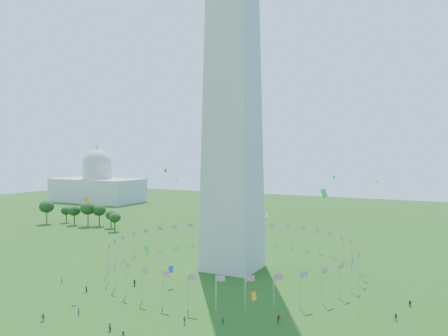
# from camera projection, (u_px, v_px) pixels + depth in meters

# --- Properties ---
(ground) EXTENTS (600.00, 600.00, 0.00)m
(ground) POSITION_uv_depth(u_px,v_px,m) (138.00, 320.00, 99.33)
(ground) COLOR #1B4710
(ground) RESTS_ON ground
(washington_monument) EXTENTS (16.80, 16.80, 169.00)m
(washington_monument) POSITION_uv_depth(u_px,v_px,m) (233.00, 10.00, 140.97)
(washington_monument) COLOR beige
(washington_monument) RESTS_ON ground
(flag_ring) EXTENTS (80.24, 80.24, 9.00)m
(flag_ring) POSITION_uv_depth(u_px,v_px,m) (233.00, 255.00, 143.76)
(flag_ring) COLOR silver
(flag_ring) RESTS_ON ground
(capitol_building) EXTENTS (70.00, 35.00, 46.00)m
(capitol_building) POSITION_uv_depth(u_px,v_px,m) (97.00, 172.00, 340.28)
(capitol_building) COLOR beige
(capitol_building) RESTS_ON ground
(crowd) EXTENTS (93.67, 58.34, 1.94)m
(crowd) POSITION_uv_depth(u_px,v_px,m) (176.00, 317.00, 98.83)
(crowd) COLOR #292929
(crowd) RESTS_ON ground
(kites_aloft) EXTENTS (80.63, 64.02, 28.79)m
(kites_aloft) POSITION_uv_depth(u_px,v_px,m) (206.00, 229.00, 113.98)
(kites_aloft) COLOR white
(kites_aloft) RESTS_ON ground
(tree_line_west) EXTENTS (55.22, 15.16, 12.32)m
(tree_line_west) POSITION_uv_depth(u_px,v_px,m) (81.00, 215.00, 228.89)
(tree_line_west) COLOR #28511B
(tree_line_west) RESTS_ON ground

